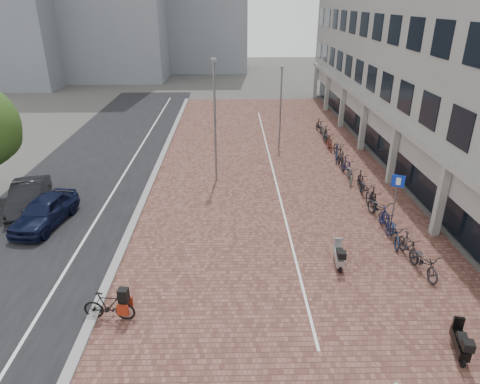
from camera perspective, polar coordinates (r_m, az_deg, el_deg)
name	(u,v)px	position (r m, az deg, el deg)	size (l,w,h in m)	color
ground	(244,291)	(16.04, 0.48, -13.18)	(140.00, 140.00, 0.00)	#474442
plaza_brick	(270,171)	(26.68, 4.02, 2.82)	(14.50, 42.00, 0.04)	brown
street_asphalt	(93,173)	(27.93, -19.10, 2.48)	(8.00, 50.00, 0.03)	black
curb	(156,171)	(26.96, -11.20, 2.77)	(0.35, 42.00, 0.14)	gray
lane_line	(125,172)	(27.37, -15.11, 2.60)	(0.12, 44.00, 0.00)	white
parking_line	(273,171)	(26.69, 4.45, 2.87)	(0.10, 30.00, 0.00)	white
office_building	(441,23)	(31.71, 25.29, 19.81)	(8.40, 40.00, 15.00)	#959591
car_navy	(45,211)	(22.02, -24.70, -2.35)	(1.67, 4.14, 1.41)	black
car_dark	(29,197)	(23.96, -26.44, -0.56)	(1.51, 4.33, 1.43)	black
hero_bike	(109,306)	(15.18, -17.16, -14.33)	(1.81, 0.68, 1.25)	black
scooter_front	(339,255)	(17.60, 13.14, -8.17)	(0.45, 1.44, 0.99)	#A6A6AB
scooter_mid	(461,341)	(14.97, 27.44, -17.27)	(0.44, 1.42, 0.98)	black
parking_sign	(396,193)	(20.38, 20.18, -0.10)	(0.53, 0.27, 2.71)	slate
lamp_near	(215,124)	(24.15, -3.36, 9.13)	(0.12, 0.12, 6.90)	slate
lamp_far	(280,107)	(31.06, 5.44, 11.24)	(0.12, 0.12, 5.58)	gray
bike_row	(352,171)	(26.12, 14.71, 2.78)	(1.45, 21.47, 1.05)	black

